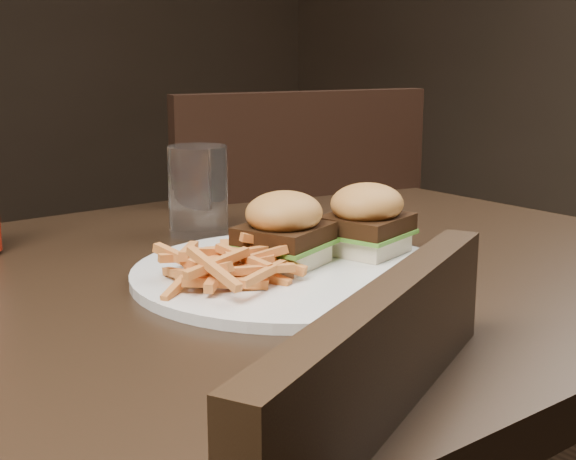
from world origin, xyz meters
TOP-DOWN VIEW (x-y plane):
  - dining_table at (0.00, 0.00)m, footprint 1.20×0.80m
  - chair_far at (0.45, 0.50)m, footprint 0.54×0.54m
  - plate at (0.10, -0.06)m, footprint 0.34×0.34m
  - sandwich_half_a at (0.10, -0.04)m, footprint 0.10×0.09m
  - sandwich_half_b at (0.20, -0.06)m, footprint 0.09×0.09m
  - fries_pile at (0.02, -0.05)m, footprint 0.14×0.14m
  - tumbler at (0.13, 0.17)m, footprint 0.09×0.09m

SIDE VIEW (x-z plane):
  - chair_far at x=0.45m, z-range 0.41..0.45m
  - dining_table at x=0.00m, z-range 0.71..0.75m
  - plate at x=0.10m, z-range 0.75..0.76m
  - sandwich_half_a at x=0.10m, z-range 0.76..0.78m
  - sandwich_half_b at x=0.20m, z-range 0.76..0.78m
  - fries_pile at x=0.02m, z-range 0.76..0.81m
  - tumbler at x=0.13m, z-range 0.75..0.86m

